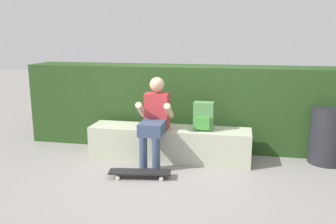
% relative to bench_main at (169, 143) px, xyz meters
% --- Properties ---
extents(ground_plane, '(24.00, 24.00, 0.00)m').
position_rel_bench_main_xyz_m(ground_plane, '(0.00, -0.40, -0.24)').
color(ground_plane, gray).
extents(bench_main, '(2.37, 0.50, 0.48)m').
position_rel_bench_main_xyz_m(bench_main, '(0.00, 0.00, 0.00)').
color(bench_main, '#B0B49A').
rests_on(bench_main, ground).
extents(person_skater, '(0.49, 0.62, 1.23)m').
position_rel_bench_main_xyz_m(person_skater, '(-0.16, -0.22, 0.43)').
color(person_skater, '#B73338').
rests_on(person_skater, ground).
extents(skateboard_near_person, '(0.82, 0.32, 0.09)m').
position_rel_bench_main_xyz_m(skateboard_near_person, '(-0.23, -0.79, -0.16)').
color(skateboard_near_person, black).
rests_on(skateboard_near_person, ground).
extents(backpack_on_bench, '(0.28, 0.23, 0.40)m').
position_rel_bench_main_xyz_m(backpack_on_bench, '(0.50, -0.01, 0.43)').
color(backpack_on_bench, '#51894C').
rests_on(backpack_on_bench, bench_main).
extents(hedge_row, '(5.64, 0.68, 1.33)m').
position_rel_bench_main_xyz_m(hedge_row, '(0.34, 0.74, 0.42)').
color(hedge_row, '#25431B').
rests_on(hedge_row, ground).
extents(trash_bin, '(0.50, 0.50, 0.81)m').
position_rel_bench_main_xyz_m(trash_bin, '(2.25, 0.28, 0.17)').
color(trash_bin, '#232328').
rests_on(trash_bin, ground).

